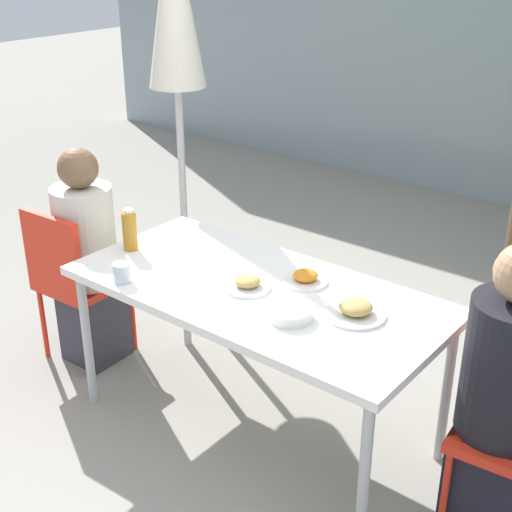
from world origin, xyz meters
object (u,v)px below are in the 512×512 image
chair_left (71,274)px  drinking_cup (122,273)px  bottle (130,230)px  person_right (503,403)px  person_left (88,263)px  salad_bowl (290,313)px  closed_umbrella (175,21)px

chair_left → drinking_cup: size_ratio=10.19×
bottle → drinking_cup: (0.23, -0.26, -0.06)m
chair_left → person_right: (2.22, 0.24, 0.06)m
person_left → bottle: (0.36, -0.01, 0.28)m
bottle → salad_bowl: size_ratio=1.12×
bottle → salad_bowl: bottle is taller
chair_left → person_left: bearing=58.0°
person_right → closed_umbrella: bearing=-21.8°
chair_left → closed_umbrella: closed_umbrella is taller
closed_umbrella → salad_bowl: bearing=-31.6°
person_left → closed_umbrella: bearing=94.1°
person_left → drinking_cup: person_left is taller
closed_umbrella → bottle: closed_umbrella is taller
drinking_cup → salad_bowl: drinking_cup is taller
person_left → bottle: size_ratio=5.74×
person_right → salad_bowl: (-0.81, -0.23, 0.20)m
salad_bowl → person_left: bearing=177.2°
person_right → drinking_cup: 1.65m
person_left → person_right: size_ratio=0.98×
person_right → closed_umbrella: (-2.28, 0.67, 1.13)m
person_right → drinking_cup: bearing=9.7°
drinking_cup → person_left: bearing=155.6°
chair_left → person_right: person_right is taller
closed_umbrella → salad_bowl: (1.46, -0.90, -0.93)m
bottle → salad_bowl: (1.00, -0.06, -0.08)m
chair_left → bottle: bearing=7.4°
closed_umbrella → bottle: (0.47, -0.84, -0.85)m
closed_umbrella → drinking_cup: size_ratio=26.75×
person_left → salad_bowl: bearing=-5.8°
person_left → closed_umbrella: size_ratio=0.51×
chair_left → salad_bowl: (1.41, 0.02, 0.25)m
person_left → person_right: (2.17, 0.16, 0.01)m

